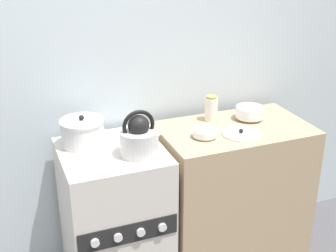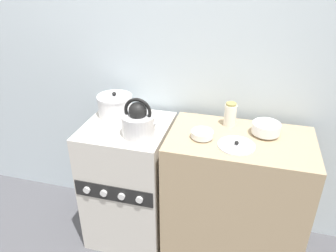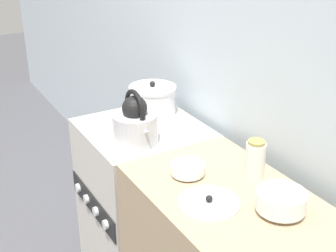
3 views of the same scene
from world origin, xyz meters
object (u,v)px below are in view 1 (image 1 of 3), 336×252
Objects in this scene: kettle at (139,138)px; cooking_pot at (83,132)px; stove at (115,222)px; loose_pot_lid at (241,134)px; storage_jar at (211,108)px; enamel_bowl at (250,112)px; small_ceramic_bowl at (205,133)px.

cooking_pot is (-0.24, 0.21, -0.02)m from kettle.
loose_pot_lid is (0.70, -0.11, 0.47)m from stove.
cooking_pot reaches higher than loose_pot_lid.
kettle is 1.62× the size of storage_jar.
cooking_pot is at bearing 135.29° from stove.
kettle is at bearing -167.53° from enamel_bowl.
small_ceramic_bowl is 0.25m from storage_jar.
kettle reaches higher than stove.
storage_jar reaches higher than enamel_bowl.
kettle reaches higher than cooking_pot.
storage_jar reaches higher than loose_pot_lid.
small_ceramic_bowl is 0.62× the size of loose_pot_lid.
enamel_bowl reaches higher than stove.
loose_pot_lid is (0.58, -0.01, -0.06)m from kettle.
stove is at bearing 171.12° from loose_pot_lid.
loose_pot_lid is (0.06, -0.24, -0.07)m from storage_jar.
enamel_bowl is (0.85, 0.07, 0.51)m from stove.
loose_pot_lid is (-0.15, -0.17, -0.04)m from enamel_bowl.
storage_jar is 0.72× the size of loose_pot_lid.
cooking_pot is at bearing 164.43° from loose_pot_lid.
kettle is 1.16× the size of loose_pot_lid.
enamel_bowl reaches higher than loose_pot_lid.
small_ceramic_bowl is 0.20m from loose_pot_lid.
small_ceramic_bowl is (0.38, 0.03, -0.04)m from kettle.
kettle is 1.88× the size of small_ceramic_bowl.
loose_pot_lid is at bearing -1.33° from kettle.
kettle is at bearing -41.52° from cooking_pot.
stove is 3.84× the size of cooking_pot.
storage_jar is 0.26m from loose_pot_lid.
kettle is 0.38m from small_ceramic_bowl.
loose_pot_lid is (0.20, -0.04, -0.02)m from small_ceramic_bowl.
stove is at bearing -44.71° from cooking_pot.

